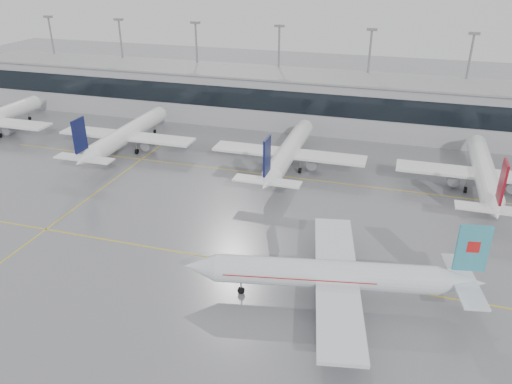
% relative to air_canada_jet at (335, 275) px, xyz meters
% --- Properties ---
extents(ground, '(320.00, 320.00, 0.00)m').
position_rel_air_canada_jet_xyz_m(ground, '(-14.79, 4.31, -3.54)').
color(ground, slate).
rests_on(ground, ground).
extents(taxi_line_main, '(120.00, 0.25, 0.01)m').
position_rel_air_canada_jet_xyz_m(taxi_line_main, '(-14.79, 4.31, -3.53)').
color(taxi_line_main, gold).
rests_on(taxi_line_main, ground).
extents(taxi_line_north, '(120.00, 0.25, 0.01)m').
position_rel_air_canada_jet_xyz_m(taxi_line_north, '(-14.79, 34.31, -3.53)').
color(taxi_line_north, gold).
rests_on(taxi_line_north, ground).
extents(taxi_line_cross, '(0.25, 60.00, 0.01)m').
position_rel_air_canada_jet_xyz_m(taxi_line_cross, '(-44.79, 19.31, -3.53)').
color(taxi_line_cross, gold).
rests_on(taxi_line_cross, ground).
extents(terminal, '(180.00, 15.00, 12.00)m').
position_rel_air_canada_jet_xyz_m(terminal, '(-14.79, 66.31, 2.46)').
color(terminal, '#9D9DA0').
rests_on(terminal, ground).
extents(terminal_glass, '(180.00, 0.20, 5.00)m').
position_rel_air_canada_jet_xyz_m(terminal_glass, '(-14.79, 58.76, 3.96)').
color(terminal_glass, black).
rests_on(terminal_glass, ground).
extents(terminal_roof, '(182.00, 16.00, 0.40)m').
position_rel_air_canada_jet_xyz_m(terminal_roof, '(-14.79, 66.31, 8.66)').
color(terminal_roof, gray).
rests_on(terminal_roof, ground).
extents(light_masts, '(156.40, 1.00, 22.60)m').
position_rel_air_canada_jet_xyz_m(light_masts, '(-14.79, 72.31, 9.81)').
color(light_masts, gray).
rests_on(light_masts, ground).
extents(air_canada_jet, '(35.73, 28.74, 11.19)m').
position_rel_air_canada_jet_xyz_m(air_canada_jet, '(0.00, 0.00, 0.00)').
color(air_canada_jet, silver).
rests_on(air_canada_jet, ground).
extents(parked_jet_b, '(29.64, 36.96, 11.72)m').
position_rel_air_canada_jet_xyz_m(parked_jet_b, '(-49.79, 38.00, 0.17)').
color(parked_jet_b, white).
rests_on(parked_jet_b, ground).
extents(parked_jet_c, '(29.64, 36.96, 11.72)m').
position_rel_air_canada_jet_xyz_m(parked_jet_c, '(-14.79, 38.00, 0.17)').
color(parked_jet_c, white).
rests_on(parked_jet_c, ground).
extents(parked_jet_d, '(29.64, 36.96, 11.72)m').
position_rel_air_canada_jet_xyz_m(parked_jet_d, '(20.21, 38.00, 0.17)').
color(parked_jet_d, white).
rests_on(parked_jet_d, ground).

